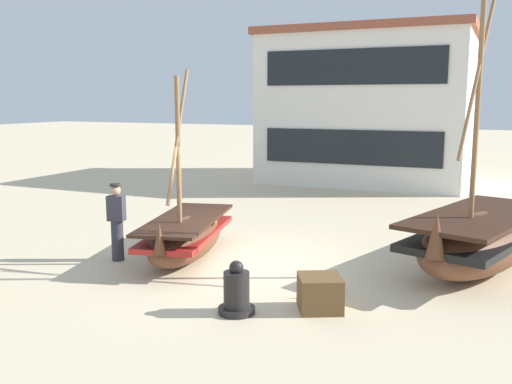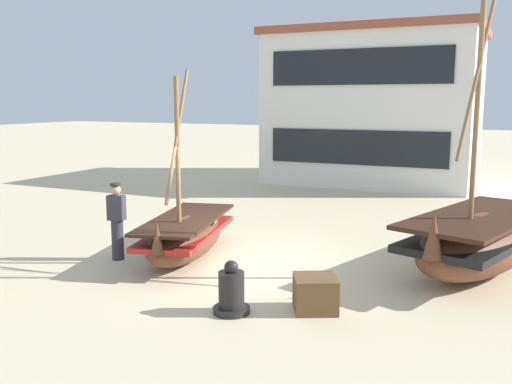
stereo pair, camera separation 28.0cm
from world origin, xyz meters
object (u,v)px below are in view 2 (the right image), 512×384
cargo_crate (315,294)px  fisherman_by_hull (117,222)px  fishing_boat_near_left (479,240)px  harbor_building_main (376,106)px  capstan_winch (231,293)px  fishing_boat_centre_large (186,235)px

cargo_crate → fisherman_by_hull: bearing=168.1°
fisherman_by_hull → cargo_crate: fisherman_by_hull is taller
fishing_boat_near_left → harbor_building_main: 13.39m
capstan_winch → harbor_building_main: harbor_building_main is taller
fisherman_by_hull → capstan_winch: bearing=-25.0°
fishing_boat_centre_large → capstan_winch: size_ratio=4.62×
harbor_building_main → cargo_crate: bearing=-79.8°
harbor_building_main → fisherman_by_hull: bearing=-98.3°
capstan_winch → fisherman_by_hull: bearing=155.0°
cargo_crate → fishing_boat_centre_large: bearing=154.0°
fisherman_by_hull → capstan_winch: (3.70, -1.73, -0.49)m
fishing_boat_centre_large → fisherman_by_hull: bearing=-150.2°
fishing_boat_near_left → fisherman_by_hull: 7.56m
capstan_winch → harbor_building_main: (-1.58, 16.21, 2.82)m
capstan_winch → fishing_boat_centre_large: bearing=134.5°
cargo_crate → harbor_building_main: 16.02m
fishing_boat_near_left → capstan_winch: 5.36m
fishing_boat_centre_large → harbor_building_main: (0.84, 13.75, 2.65)m
fishing_boat_centre_large → harbor_building_main: bearing=86.5°
fishing_boat_near_left → harbor_building_main: (-5.06, 12.14, 2.50)m
capstan_winch → harbor_building_main: 16.53m
fishing_boat_centre_large → harbor_building_main: harbor_building_main is taller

